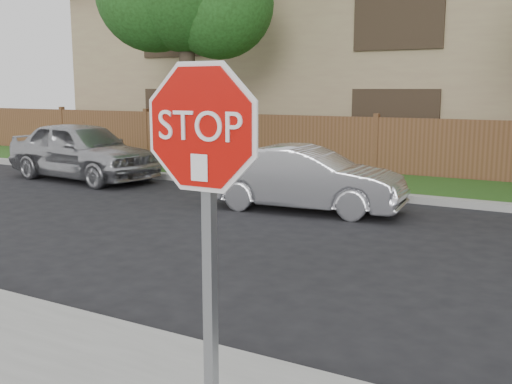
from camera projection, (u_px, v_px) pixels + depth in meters
The scene contains 3 objects.
stop_sign at pixel (204, 185), 3.35m from camera, with size 1.01×0.13×2.55m.
sedan_far_left at pixel (82, 151), 15.57m from camera, with size 1.81×4.50×1.53m, color #A7A8AC.
sedan_left at pixel (305, 179), 11.63m from camera, with size 1.33×3.83×1.26m, color silver.
Camera 1 is at (1.29, -4.20, 2.36)m, focal length 42.00 mm.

